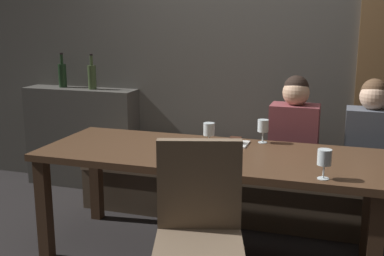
# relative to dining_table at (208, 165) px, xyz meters

# --- Properties ---
(ground) EXTENTS (9.00, 9.00, 0.00)m
(ground) POSITION_rel_dining_table_xyz_m (0.00, 0.00, -0.65)
(ground) COLOR black
(back_wall_tiled) EXTENTS (6.00, 0.12, 3.00)m
(back_wall_tiled) POSITION_rel_dining_table_xyz_m (0.00, 1.22, 0.85)
(back_wall_tiled) COLOR #4C4944
(back_wall_tiled) RESTS_ON ground
(back_counter) EXTENTS (1.10, 0.28, 0.95)m
(back_counter) POSITION_rel_dining_table_xyz_m (-1.55, 1.04, -0.18)
(back_counter) COLOR #413E3A
(back_counter) RESTS_ON ground
(dining_table) EXTENTS (2.20, 0.84, 0.74)m
(dining_table) POSITION_rel_dining_table_xyz_m (0.00, 0.00, 0.00)
(dining_table) COLOR #412B1C
(dining_table) RESTS_ON ground
(banquette_bench) EXTENTS (2.50, 0.44, 0.45)m
(banquette_bench) POSITION_rel_dining_table_xyz_m (0.00, 0.70, -0.42)
(banquette_bench) COLOR #4A3C2E
(banquette_bench) RESTS_ON ground
(chair_near_side) EXTENTS (0.55, 0.55, 0.98)m
(chair_near_side) POSITION_rel_dining_table_xyz_m (0.16, -0.72, -0.09)
(chair_near_side) COLOR #4C3321
(chair_near_side) RESTS_ON ground
(diner_redhead) EXTENTS (0.36, 0.24, 0.73)m
(diner_redhead) POSITION_rel_dining_table_xyz_m (0.48, 0.70, 0.14)
(diner_redhead) COLOR brown
(diner_redhead) RESTS_ON banquette_bench
(diner_bearded) EXTENTS (0.36, 0.24, 0.72)m
(diner_bearded) POSITION_rel_dining_table_xyz_m (1.02, 0.73, 0.14)
(diner_bearded) COLOR #4C515B
(diner_bearded) RESTS_ON banquette_bench
(wine_bottle_dark_red) EXTENTS (0.08, 0.08, 0.33)m
(wine_bottle_dark_red) POSITION_rel_dining_table_xyz_m (-1.75, 1.06, 0.42)
(wine_bottle_dark_red) COLOR black
(wine_bottle_dark_red) RESTS_ON back_counter
(wine_bottle_pale_label) EXTENTS (0.08, 0.08, 0.33)m
(wine_bottle_pale_label) POSITION_rel_dining_table_xyz_m (-1.41, 1.03, 0.42)
(wine_bottle_pale_label) COLOR #384728
(wine_bottle_pale_label) RESTS_ON back_counter
(wine_glass_end_right) EXTENTS (0.08, 0.08, 0.16)m
(wine_glass_end_right) POSITION_rel_dining_table_xyz_m (0.74, -0.33, 0.20)
(wine_glass_end_right) COLOR silver
(wine_glass_end_right) RESTS_ON dining_table
(wine_glass_near_left) EXTENTS (0.08, 0.08, 0.16)m
(wine_glass_near_left) POSITION_rel_dining_table_xyz_m (0.30, 0.35, 0.20)
(wine_glass_near_left) COLOR silver
(wine_glass_near_left) RESTS_ON dining_table
(wine_glass_near_right) EXTENTS (0.08, 0.08, 0.16)m
(wine_glass_near_right) POSITION_rel_dining_table_xyz_m (-0.03, 0.13, 0.20)
(wine_glass_near_right) COLOR silver
(wine_glass_near_right) RESTS_ON dining_table
(espresso_cup) EXTENTS (0.12, 0.12, 0.06)m
(espresso_cup) POSITION_rel_dining_table_xyz_m (-0.01, -0.15, 0.11)
(espresso_cup) COLOR white
(espresso_cup) RESTS_ON dining_table
(dessert_plate) EXTENTS (0.19, 0.19, 0.05)m
(dessert_plate) POSITION_rel_dining_table_xyz_m (0.12, 0.24, 0.10)
(dessert_plate) COLOR white
(dessert_plate) RESTS_ON dining_table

